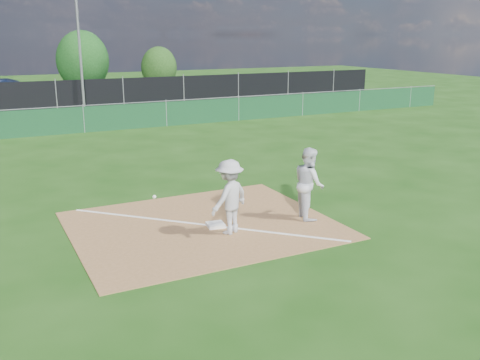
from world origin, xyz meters
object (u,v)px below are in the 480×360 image
play_at_first (229,197)px  runner (309,183)px  first_base (216,225)px  car_right (106,92)px  light_pole (79,42)px  tree_right (159,67)px  car_mid (11,92)px  tree_mid (83,61)px

play_at_first → runner: bearing=2.9°
first_base → runner: (2.34, -0.40, 0.82)m
runner → car_right: 26.98m
light_pole → play_at_first: (-1.15, -22.46, -3.13)m
play_at_first → car_right: bearing=82.5°
tree_right → light_pole: bearing=-128.5°
first_base → car_right: (3.68, 26.55, 0.53)m
car_mid → tree_mid: (5.77, 5.60, 1.62)m
runner → car_mid: 27.69m
runner → car_right: runner is taller
car_right → tree_mid: size_ratio=0.85×
car_mid → runner: bearing=-163.5°
car_mid → tree_right: tree_right is taller
first_base → runner: bearing=-9.6°
car_mid → car_right: 6.08m
tree_mid → tree_right: size_ratio=1.37×
runner → tree_right: 33.46m
play_at_first → tree_right: 34.10m
car_mid → light_pole: bearing=-136.7°
runner → car_right: size_ratio=0.44×
light_pole → runner: 22.59m
first_base → car_right: bearing=82.1°
light_pole → play_at_first: bearing=-92.9°
light_pole → first_base: bearing=-93.3°
runner → tree_mid: bearing=12.5°
play_at_first → tree_right: size_ratio=0.71×
car_right → light_pole: bearing=162.9°
car_right → runner: bearing=-172.3°
first_base → car_mid: 27.00m
tree_right → car_mid: bearing=-155.5°
runner → car_mid: bearing=24.1°
car_mid → first_base: bearing=-168.2°
play_at_first → car_right: 27.29m
play_at_first → car_mid: size_ratio=0.50×
car_mid → car_right: bearing=-86.5°
light_pole → play_at_first: light_pole is taller
first_base → tree_right: 33.68m
light_pole → tree_right: size_ratio=2.31×
first_base → tree_mid: tree_mid is taller
first_base → play_at_first: bearing=-76.1°
car_right → play_at_first: bearing=-176.9°
first_base → tree_mid: 32.75m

